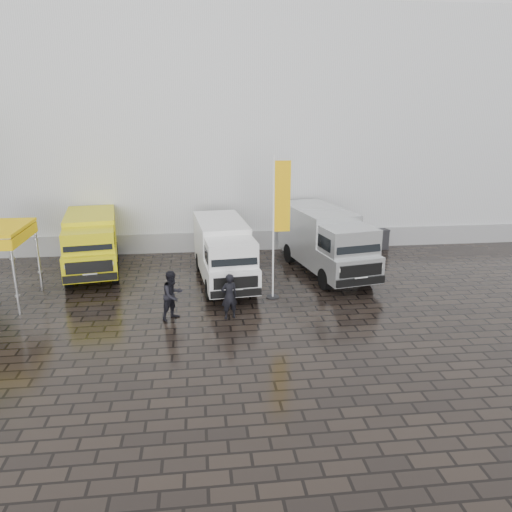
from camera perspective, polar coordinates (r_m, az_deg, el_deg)
The scene contains 10 objects.
ground at distance 18.61m, azimuth 1.10°, elevation -5.97°, with size 120.00×120.00×0.00m, color black.
exhibition_hall at distance 33.33m, azimuth 0.85°, elevation 14.61°, with size 44.00×16.00×12.00m, color silver.
hall_plinth at distance 26.20m, azimuth 3.10°, elevation 1.88°, with size 44.00×0.15×1.00m, color gray.
van_yellow at distance 23.42m, azimuth -18.28°, elevation 1.23°, with size 2.13×5.53×2.55m, color yellow, non-canonical shape.
van_white at distance 20.96m, azimuth -3.70°, elevation 0.28°, with size 1.95×5.84×2.53m, color white, non-canonical shape.
van_silver at distance 22.39m, azimuth 7.96°, elevation 1.54°, with size 2.14×6.41×2.78m, color silver, non-canonical shape.
flagpole at distance 18.76m, azimuth 2.57°, elevation 4.21°, with size 0.88×0.50×5.52m.
wheelie_bin at distance 27.04m, azimuth 14.14°, elevation 1.90°, with size 0.63×0.63×1.04m, color black.
person_front at distance 17.48m, azimuth -3.08°, elevation -4.62°, with size 0.60×0.39×1.64m, color black.
person_tent at distance 17.63m, azimuth -9.51°, elevation -4.44°, with size 0.85×0.67×1.76m, color black.
Camera 1 is at (-2.35, -17.03, 7.13)m, focal length 35.00 mm.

